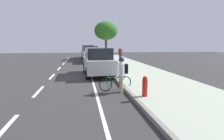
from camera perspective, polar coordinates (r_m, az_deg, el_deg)
The scene contains 13 objects.
ground at distance 13.26m, azimuth -6.80°, elevation -2.09°, with size 68.80×68.80×0.00m, color #313131.
sidewalk at distance 13.92m, azimuth 9.26°, elevation -1.33°, with size 4.29×43.00×0.16m, color #A2AE96.
curb_edge at distance 13.40m, azimuth 0.17°, elevation -1.58°, with size 0.16×43.00×0.16m, color gray.
lane_stripe_centre at distance 11.98m, azimuth -18.96°, elevation -3.55°, with size 0.14×40.00×0.01m.
lane_stripe_bike_edge at distance 13.27m, azimuth -6.11°, elevation -2.06°, with size 0.12×43.00×0.01m, color white.
parked_suv_silver_second at distance 13.87m, azimuth -4.21°, elevation 2.66°, with size 2.13×4.78×1.99m.
parked_pickup_white_mid at distance 23.80m, azimuth -6.26°, elevation 4.57°, with size 2.19×5.38×1.95m.
parked_suv_tan_far at distance 30.00m, azimuth -7.11°, elevation 5.51°, with size 2.11×4.77×1.99m.
bicycle_at_curb at distance 9.47m, azimuth 1.11°, elevation -3.90°, with size 1.68×0.56×0.73m.
cyclist_with_backpack at distance 8.96m, azimuth 3.04°, elevation -0.32°, with size 0.42×0.62×1.68m.
street_tree_mid_block at distance 28.02m, azimuth -1.82°, elevation 11.61°, with size 3.33×3.33×5.27m.
pedestrian_on_phone at distance 23.87m, azimuth 2.47°, elevation 5.10°, with size 0.55×0.39×1.66m.
fire_hydrant at distance 7.92m, azimuth 9.81°, elevation -4.75°, with size 0.22×0.22×0.84m.
Camera 1 is at (-0.43, -13.05, 2.32)m, focal length 30.61 mm.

